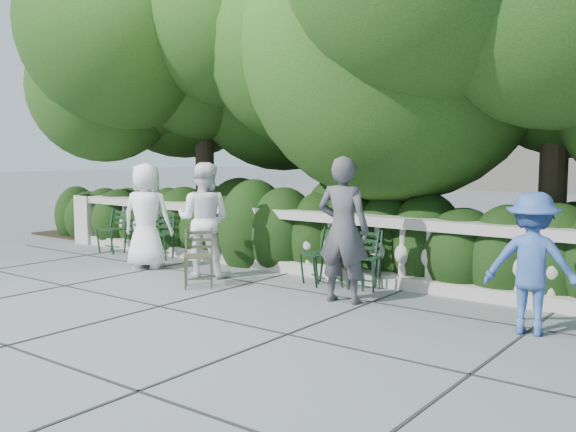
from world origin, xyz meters
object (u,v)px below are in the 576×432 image
Objects in this scene: chair_c at (310,286)px; chair_d at (352,289)px; person_older_blue at (532,263)px; chair_weathered at (199,290)px; chair_f at (361,291)px; chair_b at (156,260)px; chair_e at (325,287)px; person_casual_man at (204,220)px; chair_a at (106,254)px; person_businessman at (147,216)px; person_woman_grey at (343,230)px.

chair_c is 0.63m from chair_d.
chair_c is at bearing -20.39° from person_older_blue.
chair_f is at bearing -8.07° from chair_weathered.
chair_f is at bearing -21.54° from chair_b.
chair_weathered is at bearing -115.81° from chair_e.
chair_weathered is at bearing -157.89° from chair_f.
person_older_blue reaches higher than chair_e.
chair_b is at bearing -16.34° from person_older_blue.
chair_a is at bearing -32.12° from person_casual_man.
person_older_blue is at bearing 9.39° from chair_e.
person_casual_man is 4.94m from person_older_blue.
chair_d is 1.00× the size of chair_weathered.
chair_c is at bearing 177.89° from chair_f.
chair_f is at bearing -3.93° from chair_a.
chair_c is at bearing -137.11° from chair_e.
chair_weathered is 4.44m from person_older_blue.
chair_f is at bearing 166.56° from person_businessman.
chair_d is 1.00× the size of chair_e.
chair_a and chair_c have the same top height.
person_businessman is at bearing -10.35° from person_woman_grey.
chair_e is at bearing 167.24° from person_businessman.
chair_c and chair_f have the same top height.
person_businessman is at bearing 117.50° from chair_weathered.
chair_a is 3.74m from chair_weathered.
chair_b is 2.57m from chair_weathered.
chair_e is 0.48× the size of person_casual_man.
chair_e is 3.18m from person_older_blue.
chair_d is 0.49× the size of person_businessman.
chair_b is 4.12m from chair_f.
person_casual_man reaches higher than chair_c.
chair_a is 7.94m from person_older_blue.
person_woman_grey is at bearing -30.73° from chair_b.
chair_f is at bearing -88.41° from person_woman_grey.
person_woman_grey is at bearing 152.86° from person_casual_man.
person_businessman reaches higher than chair_d.
person_casual_man is (2.95, -0.41, 0.88)m from chair_a.
chair_weathered is at bearing 7.28° from person_woman_grey.
chair_f is (0.15, -0.02, 0.00)m from chair_d.
chair_c is at bearing 166.36° from person_businessman.
chair_c and chair_weathered have the same top height.
chair_d is 2.53m from person_casual_man.
chair_b is at bearing -1.97° from chair_a.
chair_d is at bearing 39.13° from chair_c.
chair_weathered is at bearing -50.82° from chair_b.
chair_c is 1.00× the size of chair_f.
chair_weathered is at bearing 137.14° from person_businessman.
chair_a and chair_d have the same top height.
person_casual_man is (1.66, -0.49, 0.88)m from chair_b.
chair_c is at bearing -5.41° from chair_a.
person_older_blue is (6.16, -0.04, -0.11)m from person_businessman.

